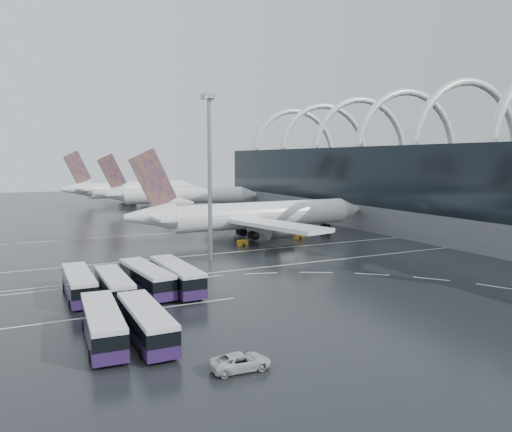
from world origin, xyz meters
name	(u,v)px	position (x,y,z in m)	size (l,w,h in m)	color
ground	(251,266)	(0.00, 0.00, 0.00)	(420.00, 420.00, 0.00)	black
terminal	(440,184)	(61.56, 19.84, 10.87)	(42.00, 160.00, 34.90)	#5D5F63
lane_marking_near	(256,268)	(0.00, -2.00, 0.01)	(120.00, 0.25, 0.01)	white
lane_marking_mid	(222,253)	(0.00, 12.00, 0.01)	(120.00, 0.25, 0.01)	white
lane_marking_far	(177,233)	(0.00, 40.00, 0.01)	(120.00, 0.25, 0.01)	white
bus_bay_line_south	(118,313)	(-24.00, -16.00, 0.01)	(28.00, 0.25, 0.01)	white
bus_bay_line_north	(96,282)	(-24.00, 0.00, 0.01)	(28.00, 0.25, 0.01)	white
airliner_main	(252,216)	(12.19, 25.09, 4.81)	(56.57, 49.76, 19.21)	white
airliner_gate_b	(176,196)	(15.00, 89.66, 4.72)	(53.45, 47.40, 18.85)	white
airliner_gate_c	(132,190)	(7.88, 124.51, 5.03)	(55.84, 50.74, 20.10)	white
bus_row_near_a	(79,284)	(-27.10, -7.51, 1.78)	(3.26, 13.15, 3.23)	#281544
bus_row_near_b	(114,286)	(-23.33, -10.22, 1.72)	(3.11, 12.71, 3.12)	#281544
bus_row_near_c	(146,278)	(-18.94, -8.46, 1.84)	(4.35, 13.81, 3.34)	#281544
bus_row_near_d	(176,276)	(-15.15, -9.17, 1.89)	(3.67, 14.07, 3.44)	#281544
bus_row_far_a	(103,324)	(-26.94, -24.33, 1.79)	(3.77, 13.39, 3.26)	#281544
bus_row_far_b	(146,322)	(-23.15, -25.49, 1.76)	(3.19, 13.05, 3.21)	#281544
van_curve_a	(241,362)	(-17.87, -35.57, 0.70)	(2.33, 5.04, 1.40)	silver
floodlight_mast	(209,157)	(-4.23, 7.01, 17.39)	(2.12, 2.12, 27.65)	gray
gse_cart_belly_a	(299,236)	(20.83, 19.76, 0.61)	(2.24, 1.32, 1.22)	#B17317
gse_cart_belly_c	(242,243)	(6.60, 17.65, 0.55)	(2.01, 1.19, 1.10)	#B17317
gse_cart_belly_e	(272,231)	(19.28, 28.99, 0.61)	(2.23, 1.32, 1.22)	#B17317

